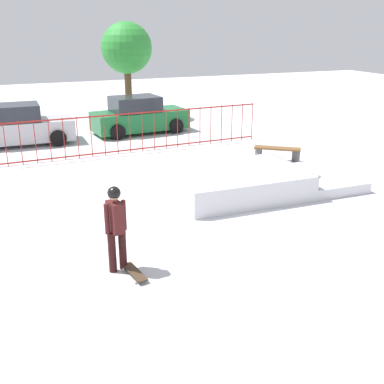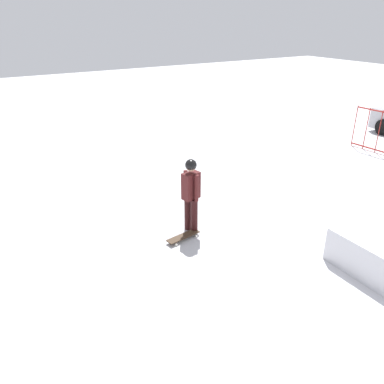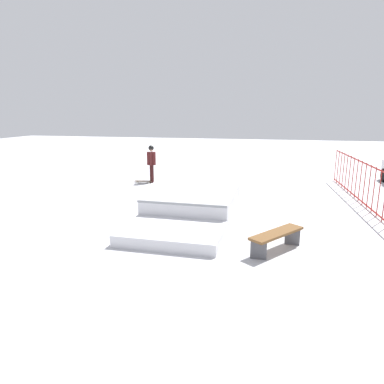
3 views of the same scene
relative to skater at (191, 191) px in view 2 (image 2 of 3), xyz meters
The scene contains 3 objects.
ground_plane 4.00m from the skater, 42.82° to the left, with size 60.00×60.00×0.00m, color silver.
skater is the anchor object (origin of this frame).
skateboard 1.02m from the skater, 55.92° to the right, with size 0.35×0.82×0.09m.
Camera 2 is at (3.66, -6.59, 4.50)m, focal length 36.09 mm.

